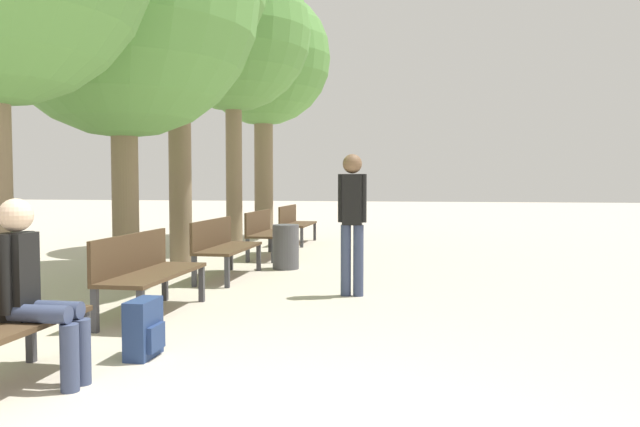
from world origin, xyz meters
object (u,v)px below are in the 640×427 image
(trash_bin, at_px, (286,247))
(bench_row_1, at_px, (145,268))
(bench_row_2, at_px, (222,244))
(bench_row_3, at_px, (266,230))
(backpack, at_px, (144,329))
(person_seated, at_px, (33,287))
(tree_row_4, at_px, (263,60))
(pedestrian_near, at_px, (352,215))
(tree_row_1, at_px, (122,2))
(bench_row_4, at_px, (294,221))
(tree_row_3, at_px, (233,34))

(trash_bin, bearing_deg, bench_row_1, -100.93)
(bench_row_1, height_order, bench_row_2, same)
(bench_row_3, bearing_deg, backpack, -84.07)
(bench_row_1, relative_size, person_seated, 1.30)
(bench_row_1, relative_size, bench_row_2, 1.00)
(bench_row_3, distance_m, person_seated, 7.38)
(bench_row_2, bearing_deg, bench_row_3, 90.00)
(bench_row_1, bearing_deg, tree_row_4, 96.71)
(bench_row_3, xyz_separation_m, pedestrian_near, (2.03, -3.65, 0.50))
(bench_row_3, relative_size, person_seated, 1.30)
(bench_row_3, xyz_separation_m, tree_row_1, (-1.06, -3.45, 3.28))
(backpack, relative_size, pedestrian_near, 0.27)
(bench_row_1, relative_size, backpack, 3.59)
(bench_row_4, distance_m, tree_row_1, 6.92)
(bench_row_4, relative_size, person_seated, 1.30)
(pedestrian_near, bearing_deg, bench_row_1, -144.23)
(bench_row_2, relative_size, bench_row_3, 1.00)
(bench_row_4, relative_size, trash_bin, 2.35)
(bench_row_4, xyz_separation_m, pedestrian_near, (2.03, -6.21, 0.50))
(tree_row_1, xyz_separation_m, tree_row_4, (-0.00, 7.31, 0.63))
(bench_row_2, bearing_deg, tree_row_4, 99.34)
(person_seated, xyz_separation_m, trash_bin, (0.46, 5.90, -0.33))
(tree_row_4, bearing_deg, trash_bin, -71.78)
(bench_row_2, xyz_separation_m, tree_row_1, (-1.06, -0.89, 3.28))
(bench_row_1, bearing_deg, bench_row_3, 90.00)
(tree_row_3, distance_m, tree_row_4, 2.46)
(tree_row_1, xyz_separation_m, person_seated, (1.30, -3.93, -3.09))
(backpack, bearing_deg, bench_row_4, 94.28)
(bench_row_2, distance_m, tree_row_4, 7.59)
(tree_row_3, bearing_deg, bench_row_3, -53.12)
(pedestrian_near, distance_m, trash_bin, 2.63)
(bench_row_3, bearing_deg, person_seated, -88.11)
(bench_row_1, distance_m, bench_row_2, 2.56)
(tree_row_4, distance_m, trash_bin, 6.93)
(bench_row_2, bearing_deg, trash_bin, 57.01)
(bench_row_3, bearing_deg, bench_row_4, 90.00)
(bench_row_2, bearing_deg, tree_row_1, -139.88)
(bench_row_1, height_order, person_seated, person_seated)
(tree_row_1, bearing_deg, tree_row_3, 90.00)
(bench_row_1, xyz_separation_m, tree_row_3, (-1.06, 6.52, 3.97))
(tree_row_4, xyz_separation_m, trash_bin, (1.76, -5.34, -4.06))
(bench_row_4, xyz_separation_m, tree_row_3, (-1.06, -1.15, 3.97))
(backpack, relative_size, trash_bin, 0.66)
(pedestrian_near, bearing_deg, bench_row_3, 119.06)
(person_seated, bearing_deg, bench_row_1, 96.13)
(tree_row_3, relative_size, backpack, 13.04)
(pedestrian_near, bearing_deg, backpack, -114.51)
(trash_bin, bearing_deg, tree_row_3, 121.38)
(bench_row_3, height_order, bench_row_4, same)
(backpack, distance_m, pedestrian_near, 3.33)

